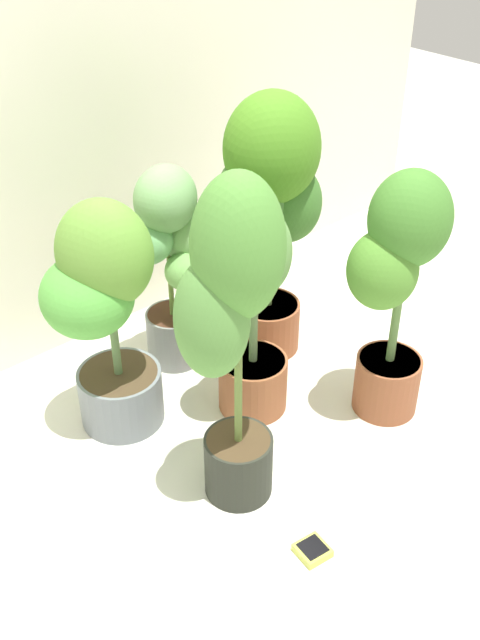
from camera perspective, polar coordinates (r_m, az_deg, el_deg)
name	(u,v)px	position (r m, az deg, el deg)	size (l,w,h in m)	color
ground_plane	(280,429)	(2.38, 3.05, -8.32)	(8.00, 8.00, 0.00)	silver
mylar_back_wall	(99,50)	(2.51, -10.76, 19.68)	(3.20, 0.01, 2.00)	silver
potted_plant_front_right	(396,279)	(2.21, 11.87, 3.12)	(0.36, 0.30, 0.83)	brown
potted_plant_back_right	(269,198)	(2.42, 2.24, 9.33)	(0.40, 0.37, 0.94)	#975131
potted_plant_back_center	(169,255)	(2.44, -5.48, 4.97)	(0.33, 0.28, 0.73)	gray
potted_plant_back_left	(104,307)	(2.18, -10.42, 1.00)	(0.40, 0.37, 0.77)	slate
potted_plant_center	(247,305)	(2.22, 0.53, 1.18)	(0.37, 0.31, 0.72)	#985432
potted_plant_front_left	(231,318)	(1.80, -0.71, 0.13)	(0.34, 0.29, 0.98)	#282B23
hygrometer_box	(312,550)	(2.05, 5.58, -17.16)	(0.09, 0.09, 0.03)	#C8CF4D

